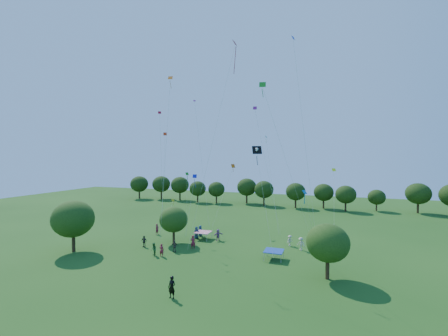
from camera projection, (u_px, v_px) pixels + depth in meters
The scene contains 38 objects.
ground at pixel (163, 319), 22.75m from camera, with size 160.00×160.00×0.00m, color #265519.
near_tree_west at pixel (73, 219), 38.73m from camera, with size 5.27×5.27×6.67m.
near_tree_north at pixel (174, 220), 42.61m from camera, with size 4.02×4.02×5.22m.
near_tree_east at pixel (328, 243), 30.03m from camera, with size 4.26×4.26×5.60m.
treeline at pixel (272, 190), 75.42m from camera, with size 88.01×8.77×6.77m.
tent_red_stripe at pixel (203, 232), 44.82m from camera, with size 2.20×2.20×1.10m.
tent_blue at pixel (274, 251), 35.85m from camera, with size 2.20×2.20×1.10m.
man_in_black at pixel (172, 287), 26.00m from camera, with size 0.72×0.47×1.94m, color black.
crowd_person_0 at pixel (334, 241), 40.86m from camera, with size 0.79×0.43×1.60m, color navy.
crowd_person_1 at pixel (157, 229), 47.47m from camera, with size 0.63×0.41×1.69m, color maroon.
crowd_person_2 at pixel (154, 249), 37.19m from camera, with size 0.80×0.43×1.62m, color #2F652B.
crowd_person_3 at pixel (290, 241), 41.33m from camera, with size 0.99×0.44×1.51m, color beige.
crowd_person_4 at pixel (175, 246), 38.58m from camera, with size 0.93×0.42×1.59m, color #473E39.
crowd_person_5 at pixel (331, 244), 39.02m from camera, with size 1.68×0.60×1.80m, color #9D5C87.
crowd_person_6 at pixel (200, 231), 46.59m from camera, with size 0.82×0.44×1.66m, color navy.
crowd_person_7 at pixel (162, 250), 37.00m from camera, with size 0.59×0.38×1.58m, color maroon.
crowd_person_8 at pixel (317, 248), 37.65m from camera, with size 0.88×0.47×1.78m, color #275725.
crowd_person_9 at pixel (301, 244), 39.45m from camera, with size 1.12×0.50×1.72m, color beige.
crowd_person_10 at pixel (144, 241), 40.91m from camera, with size 0.91×0.41×1.55m, color #3E3A32.
crowd_person_11 at pixel (218, 235), 44.01m from camera, with size 1.58×0.56×1.69m, color #8A5082.
crowd_person_12 at pixel (196, 232), 45.23m from camera, with size 0.88×0.48×1.78m, color navy.
crowd_person_13 at pixel (193, 242), 39.99m from camera, with size 0.69×0.44×1.85m, color maroon.
pirate_kite at pixel (257, 152), 37.84m from camera, with size 3.74×5.70×12.41m.
red_high_kite at pixel (226, 85), 34.51m from camera, with size 5.62×1.88×24.39m.
small_kite_0 at pixel (168, 115), 39.95m from camera, with size 1.51×1.28×21.83m.
small_kite_1 at pixel (164, 154), 49.15m from camera, with size 2.79×5.66×15.15m.
small_kite_2 at pixel (334, 180), 44.76m from camera, with size 0.68×4.96×9.29m.
small_kite_3 at pixel (274, 123), 31.49m from camera, with size 5.16×8.03×18.62m.
small_kite_4 at pixel (194, 185), 42.67m from camera, with size 0.97×2.06×8.52m.
small_kite_5 at pixel (261, 138), 43.96m from camera, with size 4.42×1.57×18.55m.
small_kite_6 at pixel (269, 160), 47.42m from camera, with size 3.44×6.96×14.55m.
small_kite_7 at pixel (308, 207), 30.36m from camera, with size 1.17×8.44×7.82m.
small_kite_8 at pixel (161, 148), 45.11m from camera, with size 1.01×0.50×17.91m.
small_kite_9 at pixel (231, 173), 50.64m from camera, with size 2.14×5.65×9.81m.
small_kite_10 at pixel (172, 205), 49.31m from camera, with size 1.54×4.98×3.98m.
small_kite_11 at pixel (187, 187), 40.99m from camera, with size 0.52×0.65×8.90m.
small_kite_12 at pixel (302, 115), 32.82m from camera, with size 2.56×6.30×23.55m.
small_kite_13 at pixel (199, 141), 50.72m from camera, with size 4.92×4.81×21.04m.
Camera 1 is at (11.81, -19.51, 12.30)m, focal length 24.00 mm.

